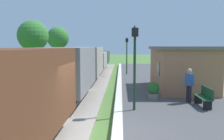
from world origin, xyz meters
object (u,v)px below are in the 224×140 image
object	(u,v)px
freight_train	(83,65)
tree_field_left	(33,36)
person_waiting	(189,84)
potted_planter	(153,91)
bench_down_platform	(166,73)
station_hut	(181,68)
lamp_post_far	(127,49)
tree_field_distant	(58,38)
lamp_post_near	(135,52)
bench_near_hut	(204,97)

from	to	relation	value
freight_train	tree_field_left	xyz separation A→B (m)	(-5.79, 5.04, 2.48)
person_waiting	potted_planter	bearing A→B (deg)	-45.38
freight_train	potted_planter	bearing A→B (deg)	-51.26
bench_down_platform	tree_field_left	distance (m)	13.31
station_hut	potted_planter	world-z (taller)	station_hut
person_waiting	lamp_post_far	bearing A→B (deg)	-102.18
lamp_post_far	tree_field_distant	xyz separation A→B (m)	(-9.17, 8.36, 1.37)
person_waiting	tree_field_left	bearing A→B (deg)	-68.83
station_hut	tree_field_left	distance (m)	14.92
potted_planter	freight_train	bearing A→B (deg)	128.74
lamp_post_near	tree_field_distant	world-z (taller)	tree_field_distant
lamp_post_near	tree_field_left	distance (m)	15.90
bench_down_platform	lamp_post_far	xyz separation A→B (m)	(-3.28, 3.17, 2.08)
bench_near_hut	tree_field_distant	size ratio (longest dim) A/B	0.26
person_waiting	tree_field_left	distance (m)	16.85
lamp_post_near	tree_field_left	xyz separation A→B (m)	(-9.29, 12.84, 1.26)
potted_planter	lamp_post_near	world-z (taller)	lamp_post_near
bench_down_platform	potted_planter	size ratio (longest dim) A/B	1.64
lamp_post_far	tree_field_left	xyz separation A→B (m)	(-9.29, -0.37, 1.26)
bench_near_hut	tree_field_left	xyz separation A→B (m)	(-12.57, 12.16, 3.34)
person_waiting	lamp_post_near	size ratio (longest dim) A/B	0.46
station_hut	tree_field_distant	xyz separation A→B (m)	(-12.47, 16.37, 2.52)
bench_down_platform	tree_field_distant	size ratio (longest dim) A/B	0.26
freight_train	lamp_post_near	world-z (taller)	lamp_post_near
bench_down_platform	person_waiting	size ratio (longest dim) A/B	0.88
tree_field_left	tree_field_distant	bearing A→B (deg)	89.19
freight_train	tree_field_distant	xyz separation A→B (m)	(-5.67, 13.76, 2.59)
station_hut	potted_planter	size ratio (longest dim) A/B	6.33
freight_train	lamp_post_near	bearing A→B (deg)	-65.83
person_waiting	lamp_post_near	world-z (taller)	lamp_post_near
bench_down_platform	lamp_post_near	bearing A→B (deg)	-108.10
station_hut	tree_field_distant	bearing A→B (deg)	127.30
person_waiting	potted_planter	size ratio (longest dim) A/B	1.87
freight_train	bench_near_hut	bearing A→B (deg)	-46.39
lamp_post_near	station_hut	bearing A→B (deg)	57.60
bench_down_platform	person_waiting	world-z (taller)	person_waiting
station_hut	tree_field_distant	world-z (taller)	tree_field_distant
tree_field_distant	bench_near_hut	bearing A→B (deg)	-59.20
freight_train	tree_field_distant	size ratio (longest dim) A/B	5.74
station_hut	person_waiting	bearing A→B (deg)	-97.81
bench_near_hut	bench_down_platform	world-z (taller)	same
bench_near_hut	potted_planter	world-z (taller)	potted_planter
person_waiting	tree_field_distant	bearing A→B (deg)	-84.79
freight_train	person_waiting	bearing A→B (deg)	-45.32
lamp_post_far	tree_field_left	size ratio (longest dim) A/B	0.66
station_hut	tree_field_distant	size ratio (longest dim) A/B	1.02
bench_down_platform	tree_field_left	xyz separation A→B (m)	(-12.57, 2.80, 3.34)
bench_near_hut	freight_train	bearing A→B (deg)	133.61
potted_planter	lamp_post_far	xyz separation A→B (m)	(-1.11, 11.16, 2.08)
bench_near_hut	tree_field_distant	xyz separation A→B (m)	(-12.45, 20.88, 3.45)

